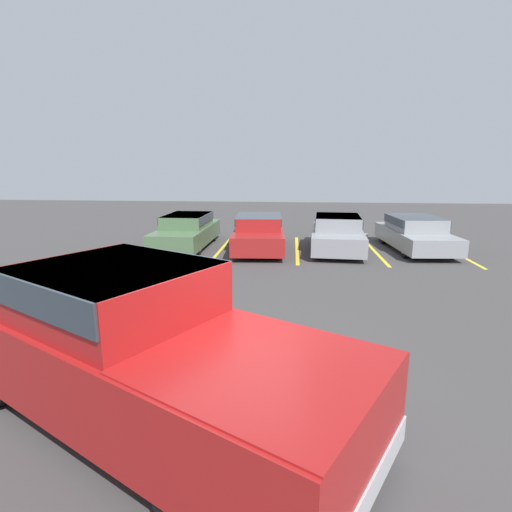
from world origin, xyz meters
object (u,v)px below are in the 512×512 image
object	(u,v)px
pickup_truck	(136,345)
parked_sedan_d	(415,232)
parked_sedan_a	(187,230)
parked_sedan_c	(337,232)
wheel_stop_curb	(349,235)
parked_sedan_b	(259,232)

from	to	relation	value
pickup_truck	parked_sedan_d	distance (m)	12.54
pickup_truck	parked_sedan_a	xyz separation A→B (m)	(-2.18, 10.60, -0.28)
parked_sedan_c	wheel_stop_curb	xyz separation A→B (m)	(0.87, 3.00, -0.61)
parked_sedan_a	wheel_stop_curb	bearing A→B (deg)	114.02
pickup_truck	parked_sedan_b	size ratio (longest dim) A/B	1.37
wheel_stop_curb	parked_sedan_c	bearing A→B (deg)	-106.17
pickup_truck	parked_sedan_a	world-z (taller)	pickup_truck
parked_sedan_d	parked_sedan_b	bearing A→B (deg)	-89.82
parked_sedan_a	wheel_stop_curb	world-z (taller)	parked_sedan_a
parked_sedan_b	wheel_stop_curb	size ratio (longest dim) A/B	2.81
pickup_truck	parked_sedan_d	world-z (taller)	pickup_truck
parked_sedan_d	parked_sedan_c	bearing A→B (deg)	-87.43
wheel_stop_curb	parked_sedan_b	bearing A→B (deg)	-140.49
parked_sedan_a	wheel_stop_curb	distance (m)	7.18
parked_sedan_b	parked_sedan_a	bearing A→B (deg)	-99.07
parked_sedan_b	wheel_stop_curb	distance (m)	4.92
parked_sedan_a	parked_sedan_d	distance (m)	8.59
parked_sedan_d	wheel_stop_curb	bearing A→B (deg)	-147.04
parked_sedan_a	parked_sedan_d	size ratio (longest dim) A/B	1.02
parked_sedan_a	parked_sedan_b	distance (m)	2.82
parked_sedan_a	parked_sedan_d	bearing A→B (deg)	91.90
parked_sedan_a	parked_sedan_b	xyz separation A→B (m)	(2.80, -0.27, 0.01)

